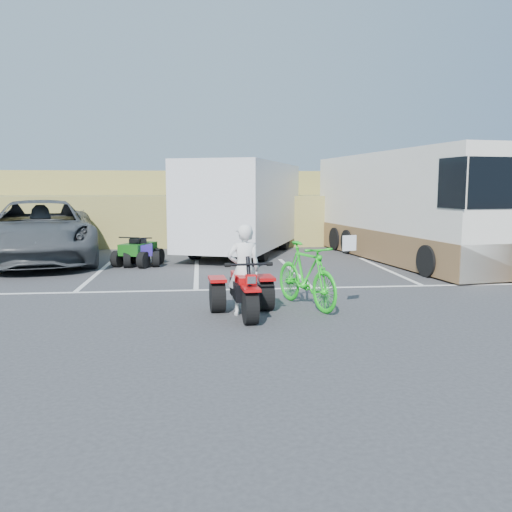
{
  "coord_description": "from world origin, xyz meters",
  "views": [
    {
      "loc": [
        0.11,
        -9.87,
        2.34
      ],
      "look_at": [
        1.2,
        0.63,
        1.0
      ],
      "focal_mm": 38.0,
      "sensor_mm": 36.0,
      "label": 1
    }
  ],
  "objects": [
    {
      "name": "rv_motorhome",
      "position": [
        6.74,
        7.06,
        1.47
      ],
      "size": [
        3.69,
        9.65,
        3.38
      ],
      "rotation": [
        0.0,
        0.0,
        0.14
      ],
      "color": "silver",
      "rests_on": "ground"
    },
    {
      "name": "quad_atv_blue",
      "position": [
        -1.65,
        6.6,
        0.0
      ],
      "size": [
        1.15,
        1.46,
        0.9
      ],
      "primitive_type": null,
      "rotation": [
        0.0,
        0.0,
        0.09
      ],
      "color": "navy",
      "rests_on": "ground"
    },
    {
      "name": "ground",
      "position": [
        0.0,
        0.0,
        0.0
      ],
      "size": [
        100.0,
        100.0,
        0.0
      ],
      "primitive_type": "plane",
      "color": "#353537",
      "rests_on": "ground"
    },
    {
      "name": "rider",
      "position": [
        0.9,
        -0.1,
        0.84
      ],
      "size": [
        0.64,
        0.45,
        1.68
      ],
      "primitive_type": "imported",
      "rotation": [
        0.0,
        0.0,
        3.21
      ],
      "color": "white",
      "rests_on": "ground"
    },
    {
      "name": "grey_pickup",
      "position": [
        -4.87,
        7.68,
        0.97
      ],
      "size": [
        4.76,
        7.56,
        1.95
      ],
      "primitive_type": "imported",
      "rotation": [
        0.0,
        0.0,
        0.23
      ],
      "color": "#404447",
      "rests_on": "ground"
    },
    {
      "name": "cargo_trailer",
      "position": [
        1.61,
        9.07,
        1.72
      ],
      "size": [
        4.95,
        7.33,
        3.18
      ],
      "rotation": [
        0.0,
        0.0,
        -0.36
      ],
      "color": "silver",
      "rests_on": "ground"
    },
    {
      "name": "red_trike_atv",
      "position": [
        0.91,
        -0.25,
        0.0
      ],
      "size": [
        1.34,
        1.71,
        1.06
      ],
      "primitive_type": null,
      "rotation": [
        0.0,
        0.0,
        0.07
      ],
      "color": "#B00A0B",
      "rests_on": "ground"
    },
    {
      "name": "quad_atv_green",
      "position": [
        -1.75,
        6.54,
        0.0
      ],
      "size": [
        1.52,
        1.71,
        0.92
      ],
      "primitive_type": null,
      "rotation": [
        0.0,
        0.0,
        -0.4
      ],
      "color": "#135112",
      "rests_on": "ground"
    },
    {
      "name": "grass_embankment",
      "position": [
        0.0,
        15.48,
        1.42
      ],
      "size": [
        40.0,
        8.5,
        3.1
      ],
      "color": "olive",
      "rests_on": "ground"
    },
    {
      "name": "parking_stripes",
      "position": [
        0.87,
        4.07,
        0.0
      ],
      "size": [
        28.0,
        5.16,
        0.01
      ],
      "color": "white",
      "rests_on": "ground"
    },
    {
      "name": "green_dirt_bike",
      "position": [
        2.17,
        0.44,
        0.64
      ],
      "size": [
        1.3,
        2.2,
        1.28
      ],
      "primitive_type": "imported",
      "rotation": [
        0.0,
        0.0,
        0.36
      ],
      "color": "#14BF19",
      "rests_on": "ground"
    }
  ]
}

